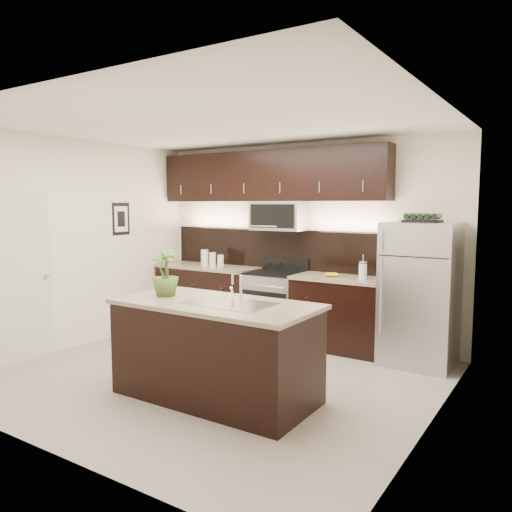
{
  "coord_description": "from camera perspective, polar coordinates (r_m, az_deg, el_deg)",
  "views": [
    {
      "loc": [
        3.21,
        -4.17,
        1.87
      ],
      "look_at": [
        0.17,
        0.55,
        1.28
      ],
      "focal_mm": 35.0,
      "sensor_mm": 36.0,
      "label": 1
    }
  ],
  "objects": [
    {
      "name": "ground",
      "position": [
        5.58,
        -4.65,
        -13.54
      ],
      "size": [
        4.5,
        4.5,
        0.0
      ],
      "primitive_type": "plane",
      "color": "gray",
      "rests_on": "ground"
    },
    {
      "name": "room_walls",
      "position": [
        5.31,
        -6.01,
        4.12
      ],
      "size": [
        4.52,
        4.02,
        2.71
      ],
      "color": "silver",
      "rests_on": "ground"
    },
    {
      "name": "counter_run",
      "position": [
        7.05,
        0.74,
        -5.42
      ],
      "size": [
        3.51,
        0.65,
        0.94
      ],
      "color": "black",
      "rests_on": "ground"
    },
    {
      "name": "upper_fixtures",
      "position": [
        7.03,
        1.59,
        8.22
      ],
      "size": [
        3.49,
        0.4,
        1.66
      ],
      "color": "black",
      "rests_on": "counter_run"
    },
    {
      "name": "island",
      "position": [
        4.87,
        -4.62,
        -10.65
      ],
      "size": [
        1.96,
        0.96,
        0.94
      ],
      "color": "black",
      "rests_on": "ground"
    },
    {
      "name": "sink_faucet",
      "position": [
        4.67,
        -3.12,
        -5.24
      ],
      "size": [
        0.84,
        0.5,
        0.28
      ],
      "color": "silver",
      "rests_on": "island"
    },
    {
      "name": "refrigerator",
      "position": [
        6.08,
        18.23,
        -4.15
      ],
      "size": [
        0.8,
        0.72,
        1.65
      ],
      "primitive_type": "cube",
      "color": "#B2B2B7",
      "rests_on": "ground"
    },
    {
      "name": "wine_rack",
      "position": [
        5.99,
        18.5,
        4.11
      ],
      "size": [
        0.41,
        0.25,
        0.1
      ],
      "color": "black",
      "rests_on": "refrigerator"
    },
    {
      "name": "plant",
      "position": [
        5.1,
        -10.31,
        -1.9
      ],
      "size": [
        0.3,
        0.3,
        0.47
      ],
      "primitive_type": "imported",
      "rotation": [
        0.0,
        0.0,
        0.15
      ],
      "color": "#3F5B24",
      "rests_on": "island"
    },
    {
      "name": "canisters",
      "position": [
        7.44,
        -5.2,
        -0.34
      ],
      "size": [
        0.36,
        0.15,
        0.24
      ],
      "rotation": [
        0.0,
        0.0,
        0.17
      ],
      "color": "silver",
      "rests_on": "counter_run"
    },
    {
      "name": "french_press",
      "position": [
        6.26,
        12.12,
        -1.62
      ],
      "size": [
        0.1,
        0.1,
        0.3
      ],
      "rotation": [
        0.0,
        0.0,
        0.12
      ],
      "color": "silver",
      "rests_on": "counter_run"
    },
    {
      "name": "bananas",
      "position": [
        6.42,
        8.17,
        -2.09
      ],
      "size": [
        0.23,
        0.21,
        0.06
      ],
      "primitive_type": "ellipsoid",
      "rotation": [
        0.0,
        0.0,
        0.43
      ],
      "color": "gold",
      "rests_on": "counter_run"
    }
  ]
}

